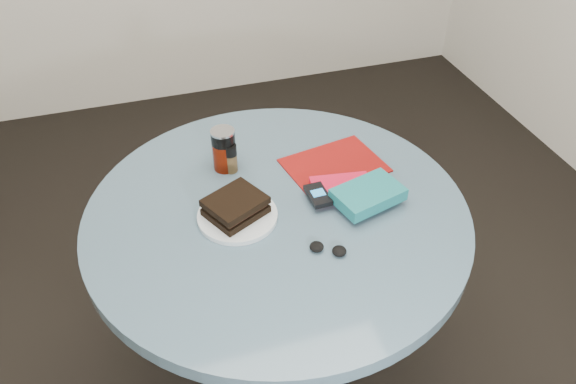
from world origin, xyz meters
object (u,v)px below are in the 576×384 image
object	(u,v)px
table	(278,253)
red_book	(342,188)
plate	(238,216)
pepper_grinder	(230,158)
sandwich	(235,206)
soda_can	(224,149)
magazine	(334,165)
mp3_player	(318,195)
headphones	(328,249)
novel	(368,195)

from	to	relation	value
table	red_book	distance (m)	0.26
plate	red_book	world-z (taller)	red_book
plate	pepper_grinder	bearing A→B (deg)	81.64
sandwich	soda_can	distance (m)	0.22
sandwich	pepper_grinder	size ratio (longest dim) A/B	2.00
red_book	magazine	bearing A→B (deg)	87.84
mp3_player	headphones	bearing A→B (deg)	-102.06
magazine	red_book	xyz separation A→B (m)	(-0.02, -0.11, 0.01)
pepper_grinder	red_book	bearing A→B (deg)	-33.88
red_book	soda_can	bearing A→B (deg)	152.86
mp3_player	sandwich	bearing A→B (deg)	177.81
table	soda_can	distance (m)	0.32
table	mp3_player	size ratio (longest dim) A/B	11.11
red_book	novel	bearing A→B (deg)	-51.98
pepper_grinder	magazine	distance (m)	0.30
headphones	soda_can	bearing A→B (deg)	111.99
red_book	pepper_grinder	bearing A→B (deg)	154.33
red_book	novel	size ratio (longest dim) A/B	0.93
novel	sandwich	bearing A→B (deg)	155.31
table	pepper_grinder	world-z (taller)	pepper_grinder
plate	pepper_grinder	distance (m)	0.20
plate	headphones	distance (m)	0.25
pepper_grinder	mp3_player	xyz separation A→B (m)	(0.19, -0.20, -0.02)
plate	sandwich	bearing A→B (deg)	121.57
plate	magazine	bearing A→B (deg)	22.71
magazine	soda_can	bearing A→B (deg)	153.25
plate	headphones	bearing A→B (deg)	-45.61
plate	red_book	xyz separation A→B (m)	(0.29, 0.02, 0.00)
plate	pepper_grinder	world-z (taller)	pepper_grinder
sandwich	magazine	size ratio (longest dim) A/B	0.66
table	sandwich	xyz separation A→B (m)	(-0.11, 0.00, 0.20)
plate	magazine	world-z (taller)	plate
pepper_grinder	red_book	distance (m)	0.32
red_book	headphones	bearing A→B (deg)	-111.71
pepper_grinder	headphones	size ratio (longest dim) A/B	0.93
table	plate	bearing A→B (deg)	-178.40
plate	sandwich	world-z (taller)	sandwich
sandwich	mp3_player	bearing A→B (deg)	-2.19
magazine	table	bearing A→B (deg)	-158.96
table	sandwich	size ratio (longest dim) A/B	5.71
table	magazine	xyz separation A→B (m)	(0.21, 0.13, 0.17)
novel	headphones	distance (m)	0.21
red_book	mp3_player	bearing A→B (deg)	-154.13
plate	red_book	bearing A→B (deg)	4.04
magazine	mp3_player	size ratio (longest dim) A/B	2.97
soda_can	novel	bearing A→B (deg)	-40.17
red_book	mp3_player	world-z (taller)	mp3_player
sandwich	novel	bearing A→B (deg)	-9.36
pepper_grinder	mp3_player	world-z (taller)	pepper_grinder
pepper_grinder	novel	size ratio (longest dim) A/B	0.50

